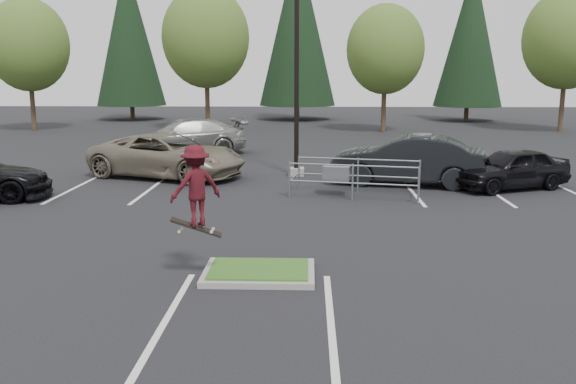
{
  "coord_description": "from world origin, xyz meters",
  "views": [
    {
      "loc": [
        0.97,
        -11.57,
        4.0
      ],
      "look_at": [
        0.53,
        1.5,
        1.41
      ],
      "focal_mm": 38.0,
      "sensor_mm": 36.0,
      "label": 1
    }
  ],
  "objects_px": {
    "cart_corral": "(341,173)",
    "car_r_charc": "(407,160)",
    "decid_a": "(28,48)",
    "car_far_silver": "(187,137)",
    "decid_b": "(206,41)",
    "decid_d": "(567,42)",
    "conif_b": "(297,24)",
    "car_r_black": "(512,169)",
    "conif_c": "(471,36)",
    "conif_a": "(129,34)",
    "car_l_tan": "(166,155)",
    "decid_c": "(385,52)",
    "skateboarder": "(195,186)",
    "light_pole": "(297,57)"
  },
  "relations": [
    {
      "from": "conif_a",
      "to": "car_l_tan",
      "type": "height_order",
      "value": "conif_a"
    },
    {
      "from": "conif_a",
      "to": "car_r_charc",
      "type": "bearing_deg",
      "value": -58.21
    },
    {
      "from": "decid_a",
      "to": "car_far_silver",
      "type": "xyz_separation_m",
      "value": [
        13.01,
        -12.03,
        -4.71
      ]
    },
    {
      "from": "decid_b",
      "to": "conif_c",
      "type": "distance_m",
      "value": 21.94
    },
    {
      "from": "conif_c",
      "to": "car_r_black",
      "type": "bearing_deg",
      "value": -101.29
    },
    {
      "from": "conif_a",
      "to": "conif_c",
      "type": "xyz_separation_m",
      "value": [
        28.0,
        -0.5,
        -0.25
      ]
    },
    {
      "from": "decid_c",
      "to": "conif_a",
      "type": "relative_size",
      "value": 0.64
    },
    {
      "from": "car_r_black",
      "to": "car_far_silver",
      "type": "relative_size",
      "value": 0.7
    },
    {
      "from": "light_pole",
      "to": "decid_d",
      "type": "distance_m",
      "value": 25.37
    },
    {
      "from": "decid_b",
      "to": "conif_c",
      "type": "xyz_separation_m",
      "value": [
        20.01,
        8.97,
        0.8
      ]
    },
    {
      "from": "decid_d",
      "to": "car_r_black",
      "type": "bearing_deg",
      "value": -115.57
    },
    {
      "from": "car_r_charc",
      "to": "decid_d",
      "type": "bearing_deg",
      "value": 158.18
    },
    {
      "from": "conif_c",
      "to": "conif_a",
      "type": "bearing_deg",
      "value": 178.98
    },
    {
      "from": "decid_a",
      "to": "conif_b",
      "type": "relative_size",
      "value": 0.61
    },
    {
      "from": "decid_d",
      "to": "car_far_silver",
      "type": "height_order",
      "value": "decid_d"
    },
    {
      "from": "cart_corral",
      "to": "car_l_tan",
      "type": "xyz_separation_m",
      "value": [
        -6.54,
        3.41,
        0.11
      ]
    },
    {
      "from": "cart_corral",
      "to": "car_l_tan",
      "type": "height_order",
      "value": "car_l_tan"
    },
    {
      "from": "decid_b",
      "to": "car_l_tan",
      "type": "relative_size",
      "value": 1.59
    },
    {
      "from": "conif_a",
      "to": "car_far_silver",
      "type": "bearing_deg",
      "value": -67.75
    },
    {
      "from": "decid_b",
      "to": "car_l_tan",
      "type": "xyz_separation_m",
      "value": [
        1.51,
        -19.03,
        -5.2
      ]
    },
    {
      "from": "skateboarder",
      "to": "car_far_silver",
      "type": "distance_m",
      "value": 18.6
    },
    {
      "from": "conif_a",
      "to": "car_r_black",
      "type": "xyz_separation_m",
      "value": [
        22.0,
        -30.55,
        -6.38
      ]
    },
    {
      "from": "decid_b",
      "to": "skateboarder",
      "type": "height_order",
      "value": "decid_b"
    },
    {
      "from": "skateboarder",
      "to": "car_r_black",
      "type": "relative_size",
      "value": 0.43
    },
    {
      "from": "conif_c",
      "to": "car_r_charc",
      "type": "xyz_separation_m",
      "value": [
        -9.5,
        -29.35,
        -5.95
      ]
    },
    {
      "from": "car_r_charc",
      "to": "conif_c",
      "type": "bearing_deg",
      "value": 174.0
    },
    {
      "from": "decid_a",
      "to": "cart_corral",
      "type": "distance_m",
      "value": 30.12
    },
    {
      "from": "car_r_black",
      "to": "conif_c",
      "type": "bearing_deg",
      "value": 145.76
    },
    {
      "from": "cart_corral",
      "to": "decid_b",
      "type": "bearing_deg",
      "value": 121.02
    },
    {
      "from": "conif_a",
      "to": "decid_b",
      "type": "bearing_deg",
      "value": -49.83
    },
    {
      "from": "conif_c",
      "to": "cart_corral",
      "type": "relative_size",
      "value": 2.89
    },
    {
      "from": "car_l_tan",
      "to": "car_far_silver",
      "type": "height_order",
      "value": "car_far_silver"
    },
    {
      "from": "decid_a",
      "to": "decid_b",
      "type": "bearing_deg",
      "value": 2.39
    },
    {
      "from": "decid_b",
      "to": "car_far_silver",
      "type": "bearing_deg",
      "value": -85.4
    },
    {
      "from": "decid_a",
      "to": "car_far_silver",
      "type": "height_order",
      "value": "decid_a"
    },
    {
      "from": "decid_a",
      "to": "skateboarder",
      "type": "xyz_separation_m",
      "value": [
        16.81,
        -30.21,
        -3.74
      ]
    },
    {
      "from": "decid_a",
      "to": "conif_a",
      "type": "relative_size",
      "value": 0.69
    },
    {
      "from": "decid_b",
      "to": "car_far_silver",
      "type": "distance_m",
      "value": 13.6
    },
    {
      "from": "decid_a",
      "to": "decid_d",
      "type": "xyz_separation_m",
      "value": [
        36.0,
        0.3,
        0.33
      ]
    },
    {
      "from": "decid_c",
      "to": "car_l_tan",
      "type": "height_order",
      "value": "decid_c"
    },
    {
      "from": "decid_a",
      "to": "decid_d",
      "type": "distance_m",
      "value": 36.0
    },
    {
      "from": "car_l_tan",
      "to": "car_r_charc",
      "type": "distance_m",
      "value": 9.1
    },
    {
      "from": "decid_d",
      "to": "car_far_silver",
      "type": "relative_size",
      "value": 1.57
    },
    {
      "from": "decid_c",
      "to": "car_r_charc",
      "type": "height_order",
      "value": "decid_c"
    },
    {
      "from": "car_l_tan",
      "to": "decid_c",
      "type": "bearing_deg",
      "value": -9.2
    },
    {
      "from": "cart_corral",
      "to": "car_r_charc",
      "type": "relative_size",
      "value": 0.8
    },
    {
      "from": "conif_a",
      "to": "decid_a",
      "type": "bearing_deg",
      "value": -111.91
    },
    {
      "from": "decid_b",
      "to": "decid_d",
      "type": "distance_m",
      "value": 24.0
    },
    {
      "from": "decid_d",
      "to": "cart_corral",
      "type": "bearing_deg",
      "value": -125.64
    },
    {
      "from": "decid_d",
      "to": "conif_b",
      "type": "bearing_deg",
      "value": 150.53
    }
  ]
}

